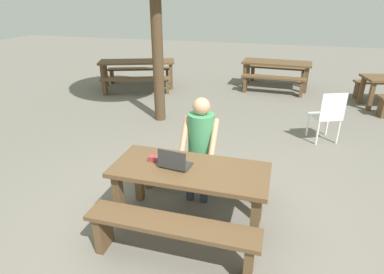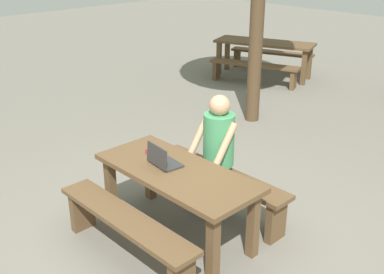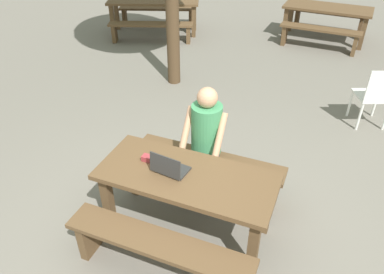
# 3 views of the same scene
# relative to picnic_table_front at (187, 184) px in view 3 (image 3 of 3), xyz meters

# --- Properties ---
(ground_plane) EXTENTS (30.00, 30.00, 0.00)m
(ground_plane) POSITION_rel_picnic_table_front_xyz_m (0.00, 0.00, -0.60)
(ground_plane) COLOR slate
(picnic_table_front) EXTENTS (1.68, 0.73, 0.72)m
(picnic_table_front) POSITION_rel_picnic_table_front_xyz_m (0.00, 0.00, 0.00)
(picnic_table_front) COLOR brown
(picnic_table_front) RESTS_ON ground
(bench_near) EXTENTS (1.68, 0.30, 0.47)m
(bench_near) POSITION_rel_picnic_table_front_xyz_m (0.00, -0.62, -0.25)
(bench_near) COLOR brown
(bench_near) RESTS_ON ground
(bench_far) EXTENTS (1.68, 0.30, 0.47)m
(bench_far) POSITION_rel_picnic_table_front_xyz_m (0.00, 0.62, -0.25)
(bench_far) COLOR brown
(bench_far) RESTS_ON ground
(laptop) EXTENTS (0.35, 0.26, 0.22)m
(laptop) POSITION_rel_picnic_table_front_xyz_m (-0.16, -0.03, 0.17)
(laptop) COLOR #2D2D2D
(laptop) RESTS_ON picnic_table_front
(small_pouch) EXTENTS (0.12, 0.07, 0.06)m
(small_pouch) POSITION_rel_picnic_table_front_xyz_m (-0.42, 0.05, 0.15)
(small_pouch) COLOR #993338
(small_pouch) RESTS_ON picnic_table_front
(person_seated) EXTENTS (0.43, 0.42, 1.31)m
(person_seated) POSITION_rel_picnic_table_front_xyz_m (-0.04, 0.59, 0.18)
(person_seated) COLOR #333847
(person_seated) RESTS_ON ground
(plastic_chair) EXTENTS (0.58, 0.58, 0.92)m
(plastic_chair) POSITION_rel_picnic_table_front_xyz_m (1.67, 2.79, -0.10)
(plastic_chair) COLOR white
(plastic_chair) RESTS_ON ground
(picnic_table_mid) EXTENTS (2.14, 1.34, 0.75)m
(picnic_table_mid) POSITION_rel_picnic_table_front_xyz_m (-3.03, 5.22, 0.03)
(picnic_table_mid) COLOR brown
(picnic_table_mid) RESTS_ON ground
(bench_mid_south) EXTENTS (1.82, 0.91, 0.42)m
(bench_mid_south) POSITION_rel_picnic_table_front_xyz_m (-2.82, 4.65, -0.28)
(bench_mid_south) COLOR brown
(bench_mid_south) RESTS_ON ground
(bench_mid_north) EXTENTS (1.82, 0.91, 0.42)m
(bench_mid_north) POSITION_rel_picnic_table_front_xyz_m (-3.24, 5.79, -0.28)
(bench_mid_north) COLOR brown
(bench_mid_north) RESTS_ON ground
(picnic_table_rear) EXTENTS (1.85, 0.86, 0.73)m
(picnic_table_rear) POSITION_rel_picnic_table_front_xyz_m (0.66, 6.24, 0.02)
(picnic_table_rear) COLOR brown
(picnic_table_rear) RESTS_ON ground
(bench_rear_south) EXTENTS (1.65, 0.38, 0.46)m
(bench_rear_south) POSITION_rel_picnic_table_front_xyz_m (0.63, 5.60, -0.26)
(bench_rear_south) COLOR brown
(bench_rear_south) RESTS_ON ground
(bench_rear_north) EXTENTS (1.65, 0.38, 0.46)m
(bench_rear_north) POSITION_rel_picnic_table_front_xyz_m (0.69, 6.89, -0.26)
(bench_rear_north) COLOR brown
(bench_rear_north) RESTS_ON ground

